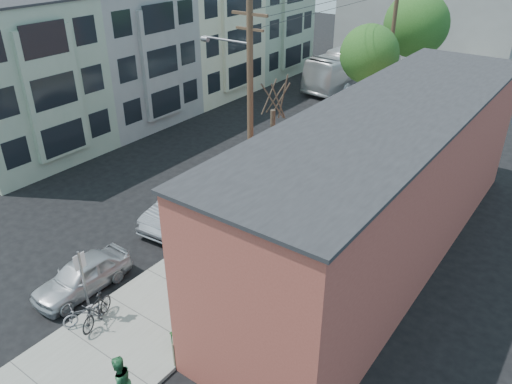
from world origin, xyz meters
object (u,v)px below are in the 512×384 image
Objects in this scene: car_3 at (315,135)px; bus at (354,66)px; utility_pole_near at (249,106)px; patio_chair_a at (237,292)px; tree_bare at (272,157)px; car_1 at (186,204)px; tree_leafy_far at (416,25)px; tree_leafy_mid at (369,55)px; car_0 at (82,276)px; parking_meter_near at (185,232)px; parked_bike_a at (96,310)px; cyclist at (233,240)px; parking_meter_far at (303,156)px; patron_green at (119,382)px; sign_post at (83,278)px; patio_chair_b at (179,333)px; car_2 at (259,168)px; patron_grey at (247,258)px; parked_bike_b at (85,313)px; car_4 at (356,110)px.

car_3 is 0.40× the size of bus.
utility_pole_near reaches higher than car_3.
tree_bare is at bearing 136.73° from patio_chair_a.
car_1 is 11.59m from car_3.
utility_pole_near is at bearing -91.21° from tree_leafy_far.
car_0 is at bearing -95.60° from tree_leafy_mid.
car_1 is (-1.77, 1.97, -0.13)m from parking_meter_near.
bus reaches higher than parked_bike_a.
tree_bare is at bearing 84.55° from parking_meter_near.
cyclist reaches higher than car_0.
car_1 is at bearing -102.86° from parking_meter_far.
car_1 is at bearing -138.91° from patron_green.
patron_green is (3.40, -30.73, -5.16)m from tree_leafy_far.
sign_post reaches higher than patio_chair_b.
sign_post is at bearing 154.41° from parked_bike_a.
patio_chair_b is (3.63, -13.92, -0.39)m from parking_meter_far.
car_2 is at bearing 101.01° from parking_meter_near.
patron_grey is at bearing 3.53° from parking_meter_near.
parking_meter_far is 0.24× the size of car_1.
parked_bike_b is (-1.86, -6.09, -0.50)m from cyclist.
patio_chair_b is at bearing -165.06° from patron_green.
parking_meter_far is 2.72m from car_2.
car_2 reaches higher than car_4.
tree_bare is 8.27m from car_3.
sign_post is at bearing -89.61° from parking_meter_far.
parking_meter_far is 4.30m from tree_bare.
sign_post is 12.73m from car_2.
patio_chair_b is at bearing -75.37° from parking_meter_far.
patio_chair_a is 0.56× the size of parked_bike_b.
tree_bare reaches higher than patron_green.
car_0 is (-1.55, 0.89, -1.16)m from sign_post.
car_3 is at bearing 90.69° from car_0.
car_0 reaches higher than patio_chair_b.
patio_chair_a is at bearing -36.10° from car_1.
car_3 is at bearing 89.25° from car_2.
tree_leafy_mid is at bearing 110.08° from parked_bike_b.
parked_bike_a reaches higher than parked_bike_b.
patio_chair_b is 32.80m from bus.
patron_green reaches higher than patio_chair_b.
parking_meter_far is at bearing 56.76° from car_2.
parked_bike_b is at bearing -111.21° from patio_chair_a.
patron_green is 3.79m from parked_bike_a.
car_2 is (0.00, 11.69, 0.02)m from car_0.
patron_grey reaches higher than parked_bike_a.
parked_bike_a is at bearing -87.23° from utility_pole_near.
patio_chair_a is 0.49× the size of patron_green.
tree_bare reaches higher than patio_chair_a.
tree_leafy_far is at bearing 90.00° from tree_leafy_mid.
car_1 is at bearing 104.76° from sign_post.
utility_pole_near reaches higher than car_4.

